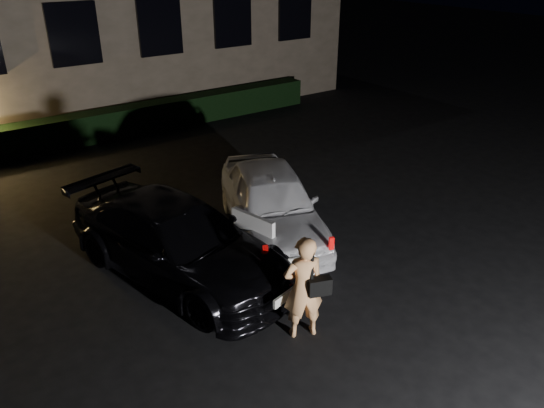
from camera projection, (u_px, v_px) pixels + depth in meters
ground at (327, 327)px, 8.09m from camera, size 80.00×80.00×0.00m
hedge at (93, 127)px, 15.56m from camera, size 15.00×0.70×0.85m
sedan at (178, 240)px, 9.14m from camera, size 2.92×4.89×1.33m
hatch at (271, 202)px, 10.46m from camera, size 2.99×4.32×1.37m
man at (304, 287)px, 7.60m from camera, size 0.70×0.60×1.65m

